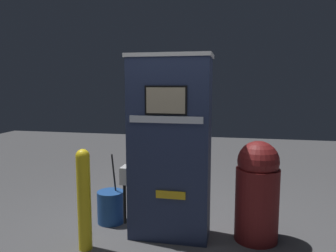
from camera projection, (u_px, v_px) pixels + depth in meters
The scene contains 5 objects.
ground_plane at pixel (166, 244), 3.41m from camera, with size 14.00×14.00×0.00m, color #4C4C4F.
gas_pump at pixel (170, 148), 3.48m from camera, with size 0.95×0.44×1.96m.
safety_bollard at pixel (84, 197), 3.24m from camera, with size 0.14×0.14×1.03m.
trash_bin at pixel (257, 190), 3.44m from camera, with size 0.45×0.45×1.07m.
squeegee_bucket at pixel (111, 207), 3.92m from camera, with size 0.32×0.32×0.85m.
Camera 1 is at (0.68, -3.15, 1.66)m, focal length 35.00 mm.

